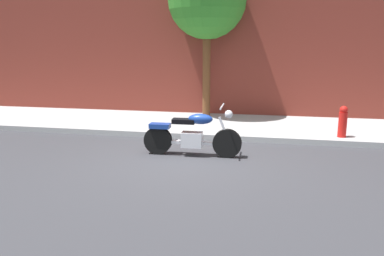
# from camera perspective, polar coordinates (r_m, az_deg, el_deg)

# --- Properties ---
(ground_plane) EXTENTS (60.00, 60.00, 0.00)m
(ground_plane) POSITION_cam_1_polar(r_m,az_deg,el_deg) (7.93, -0.69, -4.74)
(ground_plane) COLOR #38383D
(sidewalk) EXTENTS (19.42, 3.02, 0.14)m
(sidewalk) POSITION_cam_1_polar(r_m,az_deg,el_deg) (10.96, 2.72, 0.46)
(sidewalk) COLOR #AAAAAA
(sidewalk) RESTS_ON ground
(motorcycle) EXTENTS (2.11, 0.70, 1.11)m
(motorcycle) POSITION_cam_1_polar(r_m,az_deg,el_deg) (8.09, -0.01, -1.11)
(motorcycle) COLOR black
(motorcycle) RESTS_ON ground
(street_tree) EXTENTS (2.33, 2.33, 4.81)m
(street_tree) POSITION_cam_1_polar(r_m,az_deg,el_deg) (11.83, 2.28, 18.62)
(street_tree) COLOR brown
(street_tree) RESTS_ON ground
(fire_hydrant) EXTENTS (0.20, 0.20, 0.91)m
(fire_hydrant) POSITION_cam_1_polar(r_m,az_deg,el_deg) (9.86, 21.66, 0.53)
(fire_hydrant) COLOR red
(fire_hydrant) RESTS_ON ground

